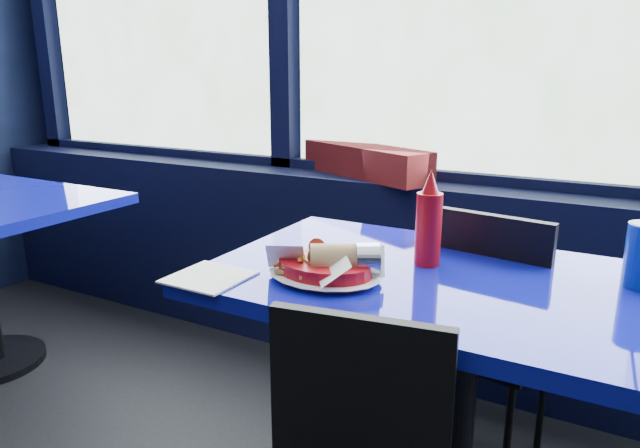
# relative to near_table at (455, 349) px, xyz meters

# --- Properties ---
(window_sill) EXTENTS (5.00, 0.26, 0.80)m
(window_sill) POSITION_rel_near_table_xyz_m (-0.30, 0.87, -0.17)
(window_sill) COLOR black
(window_sill) RESTS_ON ground
(near_table) EXTENTS (1.20, 0.70, 0.75)m
(near_table) POSITION_rel_near_table_xyz_m (0.00, 0.00, 0.00)
(near_table) COLOR black
(near_table) RESTS_ON ground
(chair_near_back) EXTENTS (0.44, 0.44, 0.86)m
(chair_near_back) POSITION_rel_near_table_xyz_m (-0.02, 0.33, -0.07)
(chair_near_back) COLOR black
(chair_near_back) RESTS_ON ground
(planter_box) EXTENTS (0.64, 0.41, 0.13)m
(planter_box) POSITION_rel_near_table_xyz_m (-0.64, 0.88, 0.30)
(planter_box) COLOR maroon
(planter_box) RESTS_ON window_sill
(food_basket) EXTENTS (0.26, 0.25, 0.09)m
(food_basket) POSITION_rel_near_table_xyz_m (-0.27, -0.15, 0.21)
(food_basket) COLOR #AB0B13
(food_basket) RESTS_ON near_table
(ketchup_bottle) EXTENTS (0.06, 0.06, 0.24)m
(ketchup_bottle) POSITION_rel_near_table_xyz_m (-0.10, 0.06, 0.29)
(ketchup_bottle) COLOR #AB0B13
(ketchup_bottle) RESTS_ON near_table
(napkin) EXTENTS (0.17, 0.17, 0.00)m
(napkin) POSITION_rel_near_table_xyz_m (-0.52, -0.28, 0.18)
(napkin) COLOR white
(napkin) RESTS_ON near_table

